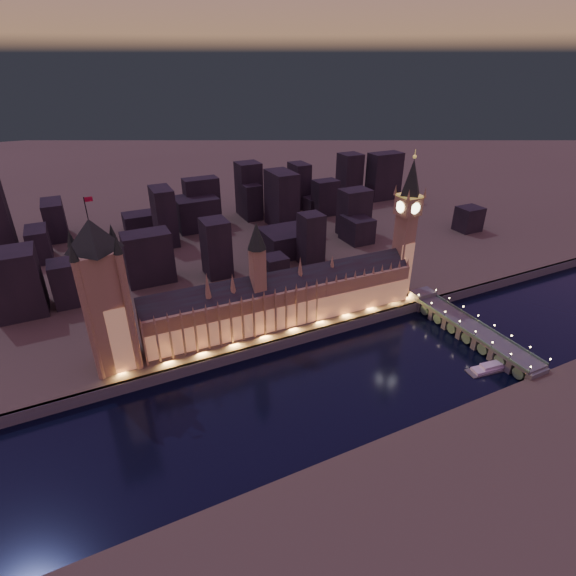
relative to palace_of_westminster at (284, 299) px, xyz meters
name	(u,v)px	position (x,y,z in m)	size (l,w,h in m)	color
ground_plane	(319,380)	(-4.96, -61.75, -26.37)	(2000.00, 2000.00, 0.00)	black
north_bank	(154,182)	(-4.96, 458.25, -22.37)	(2000.00, 960.00, 8.00)	#4C4134
embankment_wall	(290,341)	(-4.96, -20.75, -22.37)	(2000.00, 2.50, 8.00)	#484C56
palace_of_westminster	(284,299)	(0.00, 0.00, 0.00)	(202.00, 26.32, 78.00)	#91704A
victoria_tower	(103,289)	(-114.96, 0.16, 34.20)	(31.68, 31.68, 106.59)	#91704A
elizabeth_tower	(407,218)	(103.04, 0.18, 44.74)	(18.00, 18.00, 113.05)	#91704A
westminster_bridge	(467,329)	(114.18, -65.20, -20.38)	(18.49, 113.00, 15.90)	#484C56
river_boat	(495,366)	(103.10, -100.80, -24.81)	(40.42, 14.33, 4.50)	#484C56
city_backdrop	(234,213)	(29.10, 183.02, 5.25)	(479.85, 215.63, 80.62)	black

